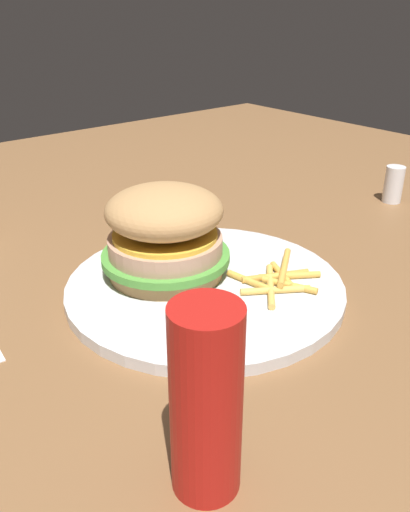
{
  "coord_description": "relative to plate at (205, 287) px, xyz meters",
  "views": [
    {
      "loc": [
        -0.35,
        0.33,
        0.28
      ],
      "look_at": [
        0.02,
        0.01,
        0.04
      ],
      "focal_mm": 37.19,
      "sensor_mm": 36.0,
      "label": 1
    }
  ],
  "objects": [
    {
      "name": "ketchup_bottle",
      "position": [
        -0.19,
        0.16,
        0.06
      ],
      "size": [
        0.04,
        0.04,
        0.13
      ],
      "primitive_type": "cylinder",
      "color": "#B21914",
      "rests_on": "ground_plane"
    },
    {
      "name": "fries_pile",
      "position": [
        -0.05,
        -0.06,
        0.01
      ],
      "size": [
        0.09,
        0.1,
        0.01
      ],
      "color": "gold",
      "rests_on": "plate"
    },
    {
      "name": "sandwich",
      "position": [
        0.04,
        0.02,
        0.05
      ],
      "size": [
        0.14,
        0.14,
        0.1
      ],
      "color": "tan",
      "rests_on": "plate"
    },
    {
      "name": "ground_plane",
      "position": [
        -0.02,
        -0.01,
        -0.01
      ],
      "size": [
        1.6,
        1.6,
        0.0
      ],
      "primitive_type": "plane",
      "color": "brown"
    },
    {
      "name": "plate",
      "position": [
        0.0,
        0.0,
        0.0
      ],
      "size": [
        0.29,
        0.29,
        0.01
      ],
      "primitive_type": "cylinder",
      "color": "silver",
      "rests_on": "ground_plane"
    },
    {
      "name": "salt_shaker",
      "position": [
        0.03,
        -0.4,
        0.02
      ],
      "size": [
        0.03,
        0.03,
        0.06
      ],
      "primitive_type": "cylinder",
      "color": "white",
      "rests_on": "ground_plane"
    }
  ]
}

